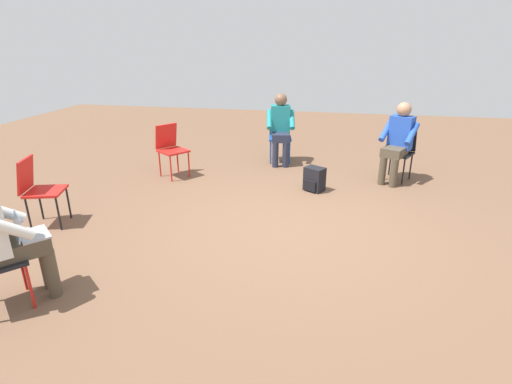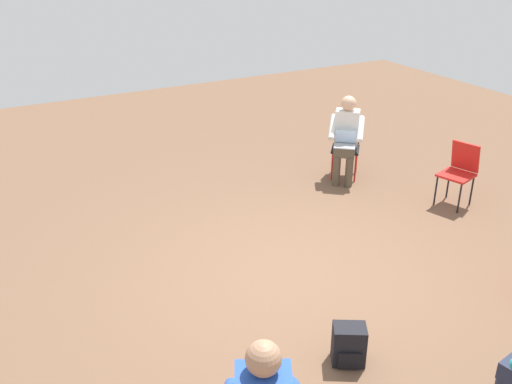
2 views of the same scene
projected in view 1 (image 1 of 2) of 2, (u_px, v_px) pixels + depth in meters
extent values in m
plane|color=brown|center=(288.00, 228.00, 4.82)|extent=(16.44, 16.44, 0.00)
cylinder|color=red|center=(22.00, 269.00, 3.57)|extent=(0.02, 0.02, 0.42)
cylinder|color=red|center=(30.00, 287.00, 3.32)|extent=(0.02, 0.02, 0.42)
cube|color=red|center=(173.00, 151.00, 6.46)|extent=(0.56, 0.56, 0.03)
cylinder|color=red|center=(189.00, 164.00, 6.53)|extent=(0.02, 0.02, 0.42)
cylinder|color=red|center=(171.00, 169.00, 6.31)|extent=(0.02, 0.02, 0.42)
cylinder|color=red|center=(178.00, 160.00, 6.76)|extent=(0.02, 0.02, 0.42)
cylinder|color=red|center=(160.00, 164.00, 6.54)|extent=(0.02, 0.02, 0.42)
cube|color=red|center=(166.00, 136.00, 6.51)|extent=(0.36, 0.30, 0.40)
cube|color=red|center=(46.00, 191.00, 4.76)|extent=(0.50, 0.50, 0.03)
cylinder|color=black|center=(69.00, 203.00, 5.01)|extent=(0.02, 0.02, 0.42)
cylinder|color=black|center=(59.00, 214.00, 4.70)|extent=(0.02, 0.02, 0.42)
cylinder|color=black|center=(40.00, 204.00, 4.98)|extent=(0.02, 0.02, 0.42)
cylinder|color=black|center=(29.00, 215.00, 4.67)|extent=(0.02, 0.02, 0.42)
cube|color=red|center=(25.00, 175.00, 4.67)|extent=(0.39, 0.20, 0.40)
cube|color=black|center=(398.00, 154.00, 6.31)|extent=(0.54, 0.54, 0.03)
cylinder|color=black|center=(403.00, 172.00, 6.17)|extent=(0.02, 0.02, 0.42)
cylinder|color=black|center=(382.00, 168.00, 6.37)|extent=(0.02, 0.02, 0.42)
cylinder|color=black|center=(411.00, 167.00, 6.42)|extent=(0.02, 0.02, 0.42)
cylinder|color=black|center=(390.00, 163.00, 6.62)|extent=(0.02, 0.02, 0.42)
cube|color=black|center=(404.00, 138.00, 6.37)|extent=(0.26, 0.38, 0.40)
cube|color=#1E4799|center=(280.00, 138.00, 7.28)|extent=(0.46, 0.46, 0.03)
cylinder|color=#1E4799|center=(290.00, 153.00, 7.19)|extent=(0.02, 0.02, 0.42)
cylinder|color=#1E4799|center=(271.00, 153.00, 7.20)|extent=(0.02, 0.02, 0.42)
cylinder|color=#1E4799|center=(288.00, 148.00, 7.51)|extent=(0.02, 0.02, 0.42)
cylinder|color=#1E4799|center=(270.00, 148.00, 7.52)|extent=(0.02, 0.02, 0.42)
cube|color=#1E4799|center=(280.00, 124.00, 7.38)|extent=(0.16, 0.39, 0.40)
cylinder|color=#4C4233|center=(47.00, 265.00, 3.61)|extent=(0.11, 0.11, 0.45)
cylinder|color=#4C4233|center=(52.00, 273.00, 3.48)|extent=(0.11, 0.11, 0.45)
cube|color=#4C4233|center=(21.00, 247.00, 3.35)|extent=(0.51, 0.50, 0.14)
cylinder|color=silver|center=(5.00, 227.00, 3.04)|extent=(0.36, 0.33, 0.31)
cube|color=#9EA0A5|center=(34.00, 234.00, 3.38)|extent=(0.36, 0.37, 0.02)
cube|color=#B2D1F2|center=(17.00, 227.00, 3.28)|extent=(0.23, 0.26, 0.20)
cylinder|color=#4C4233|center=(394.00, 173.00, 6.07)|extent=(0.11, 0.11, 0.45)
cylinder|color=#4C4233|center=(382.00, 171.00, 6.18)|extent=(0.11, 0.11, 0.45)
cube|color=#4C4233|center=(394.00, 151.00, 6.15)|extent=(0.51, 0.46, 0.14)
cube|color=blue|center=(401.00, 133.00, 6.19)|extent=(0.35, 0.40, 0.52)
sphere|color=#A87A5B|center=(404.00, 109.00, 6.06)|extent=(0.22, 0.22, 0.22)
cylinder|color=blue|center=(412.00, 134.00, 5.99)|extent=(0.39, 0.26, 0.31)
cylinder|color=blue|center=(386.00, 130.00, 6.22)|extent=(0.39, 0.26, 0.31)
cylinder|color=#23283D|center=(286.00, 155.00, 7.02)|extent=(0.11, 0.11, 0.45)
cylinder|color=#23283D|center=(275.00, 155.00, 7.02)|extent=(0.11, 0.11, 0.45)
cube|color=#23283D|center=(280.00, 137.00, 7.07)|extent=(0.46, 0.37, 0.14)
cube|color=teal|center=(280.00, 120.00, 7.15)|extent=(0.27, 0.37, 0.52)
sphere|color=brown|center=(281.00, 100.00, 7.03)|extent=(0.22, 0.22, 0.22)
cylinder|color=teal|center=(292.00, 120.00, 7.05)|extent=(0.41, 0.16, 0.31)
cylinder|color=teal|center=(269.00, 120.00, 7.06)|extent=(0.41, 0.16, 0.31)
cube|color=black|center=(314.00, 179.00, 5.95)|extent=(0.32, 0.34, 0.36)
cube|color=black|center=(314.00, 184.00, 5.97)|extent=(0.32, 0.30, 0.16)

